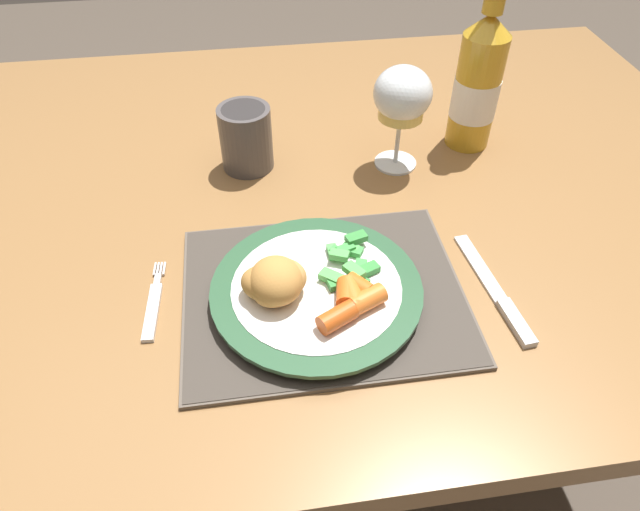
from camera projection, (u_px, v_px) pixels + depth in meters
ground_plane at (284, 431)px, 1.38m from camera, size 6.00×6.00×0.00m
dining_table at (266, 222)px, 0.92m from camera, size 1.55×0.99×0.74m
placemat at (324, 293)px, 0.70m from camera, size 0.34×0.28×0.01m
dinner_plate at (316, 291)px, 0.69m from camera, size 0.26×0.26×0.02m
breaded_croquettes at (277, 282)px, 0.66m from camera, size 0.09×0.08×0.05m
green_beans_pile at (348, 262)px, 0.70m from camera, size 0.08×0.09×0.02m
glazed_carrots at (352, 299)px, 0.65m from camera, size 0.09×0.08×0.02m
fork at (153, 306)px, 0.69m from camera, size 0.02×0.13×0.01m
table_knife at (499, 296)px, 0.70m from camera, size 0.04×0.19×0.01m
wine_glass at (402, 98)px, 0.83m from camera, size 0.09×0.09×0.16m
bottle at (478, 83)px, 0.88m from camera, size 0.07×0.07×0.27m
drinking_cup at (246, 137)px, 0.87m from camera, size 0.08×0.08×0.10m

